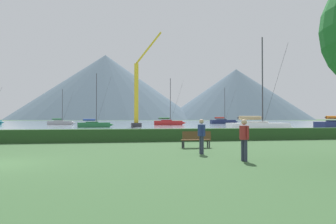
{
  "coord_description": "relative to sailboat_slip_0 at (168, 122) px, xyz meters",
  "views": [
    {
      "loc": [
        4.35,
        -12.8,
        1.68
      ],
      "look_at": [
        15.88,
        47.33,
        2.91
      ],
      "focal_mm": 34.69,
      "sensor_mm": 36.0,
      "label": 1
    }
  ],
  "objects": [
    {
      "name": "dock_crane",
      "position": [
        -9.37,
        -15.26,
        5.25
      ],
      "size": [
        6.2,
        2.0,
        19.59
      ],
      "color": "#333338",
      "rests_on": "ground_plane"
    },
    {
      "name": "sailboat_slip_5",
      "position": [
        2.51,
        -44.6,
        0.01
      ],
      "size": [
        8.41,
        2.66,
        11.58
      ],
      "rotation": [
        0.0,
        0.0,
        -0.02
      ],
      "color": "white",
      "rests_on": "harbor_water"
    },
    {
      "name": "person_standing_walker",
      "position": [
        -11.18,
        -66.2,
        0.28
      ],
      "size": [
        0.36,
        0.57,
        1.65
      ],
      "rotation": [
        0.0,
        0.0,
        0.08
      ],
      "color": "#2D3347",
      "rests_on": "ground_plane"
    },
    {
      "name": "distant_hill_west_ridge",
      "position": [
        152.54,
        319.95,
        32.6
      ],
      "size": [
        191.98,
        191.98,
        66.6
      ],
      "primitive_type": "cone",
      "color": "#4C6070",
      "rests_on": "ground_plane"
    },
    {
      "name": "sailboat_slip_7",
      "position": [
        -17.83,
        -18.04,
        -0.11
      ],
      "size": [
        6.93,
        2.87,
        10.29
      ],
      "rotation": [
        0.0,
        0.0,
        0.15
      ],
      "color": "#236B38",
      "rests_on": "harbor_water"
    },
    {
      "name": "harbor_water",
      "position": [
        -19.99,
        68.79,
        -0.7
      ],
      "size": [
        320.0,
        246.0,
        0.0
      ],
      "primitive_type": "cube",
      "color": "#8499A8",
      "rests_on": "ground_plane"
    },
    {
      "name": "sailboat_slip_10",
      "position": [
        21.35,
        17.85,
        0.06
      ],
      "size": [
        9.2,
        3.4,
        11.54
      ],
      "rotation": [
        0.0,
        0.0,
        -0.09
      ],
      "color": "navy",
      "rests_on": "harbor_water"
    },
    {
      "name": "hedge_line",
      "position": [
        -19.99,
        -57.21,
        -0.24
      ],
      "size": [
        80.0,
        1.2,
        0.91
      ],
      "primitive_type": "cube",
      "color": "#284C23",
      "rests_on": "ground_plane"
    },
    {
      "name": "park_bench_near_path",
      "position": [
        -10.54,
        -63.01,
        -0.16
      ],
      "size": [
        1.68,
        0.49,
        0.95
      ],
      "rotation": [
        0.0,
        0.0,
        0.01
      ],
      "color": "brown",
      "rests_on": "ground_plane"
    },
    {
      "name": "sailboat_slip_0",
      "position": [
        0.0,
        0.0,
        0.0
      ],
      "size": [
        8.34,
        3.28,
        11.94
      ],
      "rotation": [
        0.0,
        0.0,
        -0.12
      ],
      "color": "red",
      "rests_on": "harbor_water"
    },
    {
      "name": "distant_hill_central_peak",
      "position": [
        -16.6,
        347.88,
        41.56
      ],
      "size": [
        241.27,
        241.27,
        84.51
      ],
      "primitive_type": "cone",
      "color": "#4C6070",
      "rests_on": "ground_plane"
    },
    {
      "name": "sailboat_slip_6",
      "position": [
        -27.5,
        9.12,
        -0.09
      ],
      "size": [
        7.31,
        2.71,
        9.56
      ],
      "rotation": [
        0.0,
        0.0,
        -0.09
      ],
      "color": "#9E9EA3",
      "rests_on": "harbor_water"
    },
    {
      "name": "person_seated_viewer",
      "position": [
        -10.27,
        -68.98,
        0.28
      ],
      "size": [
        0.36,
        0.56,
        1.65
      ],
      "rotation": [
        0.0,
        0.0,
        0.21
      ],
      "color": "#2D3347",
      "rests_on": "ground_plane"
    }
  ]
}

